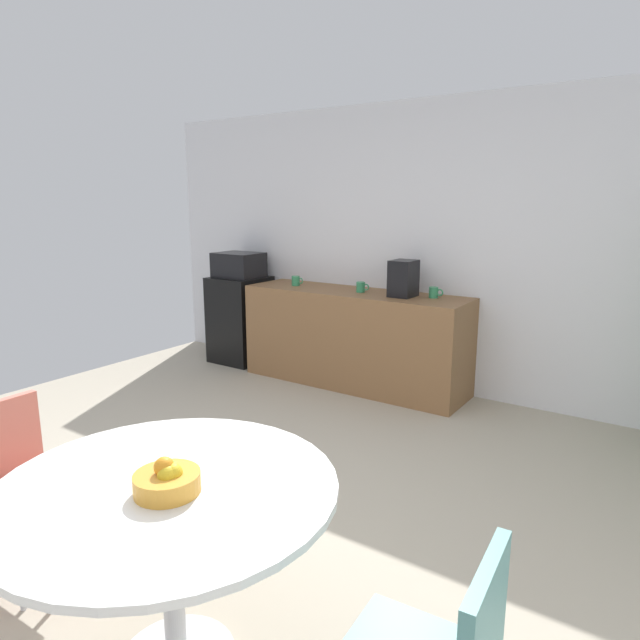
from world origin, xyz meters
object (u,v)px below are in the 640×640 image
Objects in this scene: chair_coral at (13,469)px; coffee_maker at (403,278)px; fruit_bowl at (168,479)px; mug_red at (296,281)px; mini_fridge at (240,319)px; mug_white at (361,287)px; round_table at (168,515)px; microwave at (239,265)px; mug_green at (434,292)px.

coffee_maker is at bearing 83.36° from chair_coral.
chair_coral is 3.63× the size of fruit_bowl.
mini_fridge is at bearing 178.62° from mug_red.
round_table is at bearing -71.57° from mug_white.
mug_white is at bearing -0.25° from mini_fridge.
coffee_maker is (-0.65, 3.23, 0.43)m from round_table.
coffee_maker is at bearing 0.88° from mug_white.
microwave is 0.58× the size of chair_coral.
round_table is at bearing -60.57° from mug_red.
mug_red is (-0.74, -0.01, 0.00)m from mug_white.
chair_coral is (1.55, -3.25, -0.53)m from microwave.
coffee_maker is at bearing 101.40° from round_table.
fruit_bowl is 3.38m from mug_green.
mug_red is (-1.86, 3.24, 0.15)m from fruit_bowl.
chair_coral is at bearing -89.24° from mug_white.
mini_fridge reaches higher than fruit_bowl.
fruit_bowl is 1.77× the size of mug_white.
chair_coral is 6.43× the size of mug_white.
mug_green is (-0.45, 3.34, 0.15)m from fruit_bowl.
mug_red is at bearing -175.76° from mug_green.
microwave is at bearing 128.67° from round_table.
fruit_bowl is at bearing -33.29° from round_table.
mug_white is (-1.07, 3.22, 0.32)m from round_table.
mug_white is 0.74m from mug_red.
chair_coral is 3.43m from mug_green.
fruit_bowl is at bearing -51.08° from microwave.
microwave is at bearing 180.00° from coffee_maker.
mini_fridge reaches higher than chair_coral.
mini_fridge is 1.93× the size of microwave.
chair_coral is 3.32m from coffee_maker.
coffee_maker reaches higher than mug_white.
fruit_bowl is at bearing -82.40° from mug_green.
chair_coral is (-1.03, -0.03, -0.11)m from round_table.
mug_white reaches higher than mini_fridge.
mug_red is (-1.41, -0.10, 0.00)m from mug_green.
mini_fridge is 0.91m from mug_red.
mug_green is at bearing 4.24° from mug_red.
mug_red is 1.16m from coffee_maker.
round_table is 9.49× the size of mug_green.
round_table is (2.58, -3.23, -0.43)m from microwave.
coffee_maker is (0.42, 0.01, 0.11)m from mug_white.
microwave is 2.19m from mug_green.
microwave is 3.64m from chair_coral.
mug_green reaches higher than chair_coral.
mug_red is at bearing 103.55° from chair_coral.
fruit_bowl is 0.71× the size of coffee_maker.
mini_fridge is 0.59m from microwave.
microwave reaches higher than mug_green.
mug_white reaches higher than chair_coral.
coffee_maker is (0.38, 3.25, 0.54)m from chair_coral.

